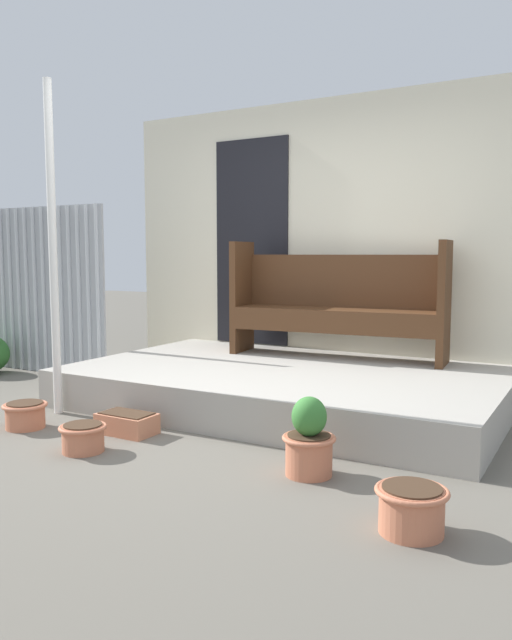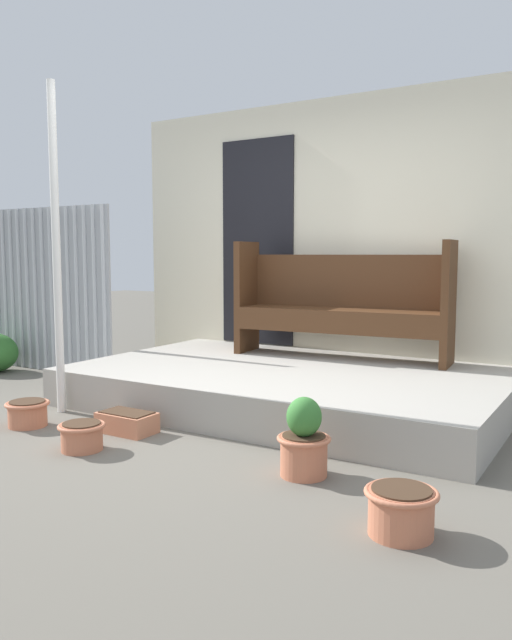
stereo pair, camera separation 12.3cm
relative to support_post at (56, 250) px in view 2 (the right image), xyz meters
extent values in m
plane|color=#666056|center=(1.35, 0.06, -1.22)|extent=(24.00, 24.00, 0.00)
cube|color=#A8A399|center=(1.37, 1.08, -1.07)|extent=(3.29, 2.05, 0.29)
cube|color=beige|center=(1.37, 2.14, 0.08)|extent=(4.49, 0.06, 2.60)
cube|color=black|center=(0.47, 2.10, 0.08)|extent=(0.80, 0.02, 2.00)
cube|color=#9EA3A8|center=(-2.11, 1.10, -0.39)|extent=(3.13, 0.02, 1.65)
cylinder|color=#AAB0B5|center=(-2.05, 1.08, -0.39)|extent=(0.04, 0.04, 1.65)
cylinder|color=#AAB0B5|center=(-1.93, 1.08, -0.39)|extent=(0.04, 0.04, 1.65)
cylinder|color=#AAB0B5|center=(-1.81, 1.08, -0.39)|extent=(0.04, 0.04, 1.65)
cylinder|color=#AAB0B5|center=(-1.69, 1.08, -0.39)|extent=(0.04, 0.04, 1.65)
cylinder|color=#AAB0B5|center=(-1.57, 1.08, -0.39)|extent=(0.04, 0.04, 1.65)
cylinder|color=#AAB0B5|center=(-1.45, 1.08, -0.39)|extent=(0.04, 0.04, 1.65)
cylinder|color=#AAB0B5|center=(-1.33, 1.08, -0.39)|extent=(0.04, 0.04, 1.65)
cylinder|color=#AAB0B5|center=(-1.21, 1.08, -0.39)|extent=(0.04, 0.04, 1.65)
cylinder|color=#AAB0B5|center=(-1.09, 1.08, -0.39)|extent=(0.04, 0.04, 1.65)
cylinder|color=#AAB0B5|center=(-0.97, 1.08, -0.39)|extent=(0.04, 0.04, 1.65)
cylinder|color=#AAB0B5|center=(-0.85, 1.08, -0.39)|extent=(0.04, 0.04, 1.65)
cylinder|color=#AAB0B5|center=(-0.72, 1.08, -0.39)|extent=(0.04, 0.04, 1.65)
cylinder|color=#AAB0B5|center=(-0.60, 1.08, -0.39)|extent=(0.04, 0.04, 1.65)
cylinder|color=white|center=(0.00, 0.00, 0.00)|extent=(0.06, 0.06, 2.44)
cube|color=#4C2D19|center=(0.62, 1.67, -0.42)|extent=(0.09, 0.40, 1.01)
cube|color=#4C2D19|center=(2.41, 1.82, -0.42)|extent=(0.09, 0.40, 1.01)
cube|color=#4C2D19|center=(1.51, 1.75, -0.52)|extent=(1.77, 0.55, 0.04)
cube|color=#4C2D19|center=(1.53, 1.56, -0.62)|extent=(1.74, 0.18, 0.15)
cube|color=#4C2D19|center=(1.50, 1.92, -0.27)|extent=(1.74, 0.19, 0.47)
cylinder|color=#C67251|center=(0.12, -0.40, -1.13)|extent=(0.26, 0.26, 0.17)
torus|color=#C67251|center=(0.12, -0.40, -1.06)|extent=(0.30, 0.30, 0.02)
cylinder|color=#422D1E|center=(0.12, -0.40, -1.04)|extent=(0.24, 0.24, 0.01)
cylinder|color=#C67251|center=(0.84, -0.59, -1.14)|extent=(0.25, 0.25, 0.16)
torus|color=#C67251|center=(0.84, -0.59, -1.07)|extent=(0.29, 0.29, 0.02)
cylinder|color=#422D1E|center=(0.84, -0.59, -1.05)|extent=(0.23, 0.23, 0.01)
cylinder|color=#C67251|center=(2.20, -0.28, -1.11)|extent=(0.25, 0.25, 0.22)
torus|color=#C67251|center=(2.20, -0.28, -1.01)|extent=(0.29, 0.29, 0.02)
cylinder|color=#422D1E|center=(2.20, -0.28, -1.00)|extent=(0.23, 0.23, 0.01)
ellipsoid|color=#387A33|center=(2.20, -0.28, -0.89)|extent=(0.19, 0.19, 0.21)
cylinder|color=#C67251|center=(2.87, -0.70, -1.12)|extent=(0.28, 0.28, 0.20)
torus|color=#C67251|center=(2.87, -0.70, -1.03)|extent=(0.32, 0.32, 0.02)
cylinder|color=#422D1E|center=(2.87, -0.70, -1.02)|extent=(0.25, 0.25, 0.01)
cube|color=tan|center=(0.82, -0.16, -1.15)|extent=(0.38, 0.23, 0.13)
cube|color=#422D1E|center=(0.82, -0.16, -1.08)|extent=(0.34, 0.19, 0.01)
camera|label=1|loc=(3.56, -3.25, -0.03)|focal=35.00mm
camera|label=2|loc=(3.67, -3.19, -0.03)|focal=35.00mm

